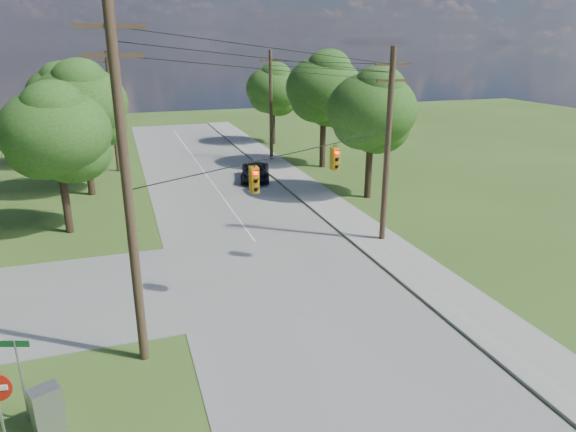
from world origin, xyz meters
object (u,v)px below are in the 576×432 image
object	(u,v)px
pole_sw	(127,190)
pole_north_e	(271,106)
car_main_north	(255,172)
control_cabinet	(47,410)
pole_ne	(388,145)
pole_north_w	(113,112)

from	to	relation	value
pole_sw	pole_north_e	bearing A→B (deg)	65.48
pole_north_e	car_main_north	world-z (taller)	pole_north_e
car_main_north	control_cabinet	world-z (taller)	control_cabinet
pole_ne	pole_north_e	xyz separation A→B (m)	(-0.00, 22.00, -0.34)
car_main_north	control_cabinet	distance (m)	28.73
control_cabinet	pole_ne	bearing A→B (deg)	8.49
control_cabinet	pole_north_w	bearing A→B (deg)	61.52
car_main_north	control_cabinet	bearing A→B (deg)	-101.16
pole_north_w	control_cabinet	world-z (taller)	pole_north_w
pole_ne	pole_north_e	size ratio (longest dim) A/B	1.05
pole_north_e	control_cabinet	bearing A→B (deg)	-116.66
pole_sw	pole_north_e	world-z (taller)	pole_sw
pole_north_w	car_main_north	distance (m)	13.28
pole_sw	pole_north_w	bearing A→B (deg)	90.77
pole_sw	pole_ne	bearing A→B (deg)	29.38
pole_sw	pole_north_e	xyz separation A→B (m)	(13.50, 29.60, -1.10)
pole_ne	car_main_north	xyz separation A→B (m)	(-3.40, 15.19, -4.77)
car_main_north	pole_north_e	bearing A→B (deg)	79.03
pole_north_e	pole_ne	bearing A→B (deg)	-90.00
pole_sw	pole_ne	size ratio (longest dim) A/B	1.14
pole_sw	control_cabinet	distance (m)	6.82
pole_sw	control_cabinet	size ratio (longest dim) A/B	8.29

